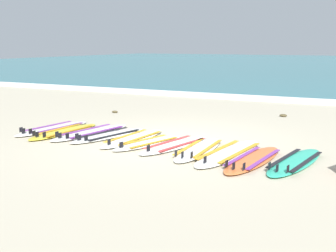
{
  "coord_description": "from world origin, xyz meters",
  "views": [
    {
      "loc": [
        4.02,
        -8.08,
        2.05
      ],
      "look_at": [
        -0.24,
        0.44,
        0.25
      ],
      "focal_mm": 47.04,
      "sensor_mm": 36.0,
      "label": 1
    }
  ],
  "objects_px": {
    "surfboard_2": "(91,132)",
    "surfboard_10": "(295,162)",
    "surfboard_9": "(253,159)",
    "surfboard_0": "(53,128)",
    "surfboard_4": "(133,138)",
    "surfboard_3": "(109,135)",
    "surfboard_5": "(149,143)",
    "surfboard_1": "(64,131)",
    "surfboard_7": "(199,149)",
    "surfboard_8": "(229,153)",
    "surfboard_6": "(175,145)"
  },
  "relations": [
    {
      "from": "surfboard_7",
      "to": "surfboard_8",
      "type": "xyz_separation_m",
      "value": [
        0.62,
        -0.01,
        -0.0
      ]
    },
    {
      "from": "surfboard_0",
      "to": "surfboard_4",
      "type": "xyz_separation_m",
      "value": [
        2.3,
        -0.1,
        -0.0
      ]
    },
    {
      "from": "surfboard_8",
      "to": "surfboard_5",
      "type": "bearing_deg",
      "value": 178.28
    },
    {
      "from": "surfboard_0",
      "to": "surfboard_7",
      "type": "bearing_deg",
      "value": -5.46
    },
    {
      "from": "surfboard_4",
      "to": "surfboard_9",
      "type": "relative_size",
      "value": 0.99
    },
    {
      "from": "surfboard_3",
      "to": "surfboard_8",
      "type": "relative_size",
      "value": 0.87
    },
    {
      "from": "surfboard_4",
      "to": "surfboard_5",
      "type": "relative_size",
      "value": 1.13
    },
    {
      "from": "surfboard_2",
      "to": "surfboard_5",
      "type": "relative_size",
      "value": 1.24
    },
    {
      "from": "surfboard_10",
      "to": "surfboard_4",
      "type": "bearing_deg",
      "value": 173.71
    },
    {
      "from": "surfboard_1",
      "to": "surfboard_4",
      "type": "distance_m",
      "value": 1.82
    },
    {
      "from": "surfboard_3",
      "to": "surfboard_5",
      "type": "bearing_deg",
      "value": -13.19
    },
    {
      "from": "surfboard_0",
      "to": "surfboard_6",
      "type": "relative_size",
      "value": 1.05
    },
    {
      "from": "surfboard_5",
      "to": "surfboard_10",
      "type": "relative_size",
      "value": 0.87
    },
    {
      "from": "surfboard_6",
      "to": "surfboard_9",
      "type": "distance_m",
      "value": 1.76
    },
    {
      "from": "surfboard_7",
      "to": "surfboard_8",
      "type": "height_order",
      "value": "same"
    },
    {
      "from": "surfboard_2",
      "to": "surfboard_6",
      "type": "bearing_deg",
      "value": -6.91
    },
    {
      "from": "surfboard_9",
      "to": "surfboard_0",
      "type": "bearing_deg",
      "value": 172.64
    },
    {
      "from": "surfboard_4",
      "to": "surfboard_7",
      "type": "xyz_separation_m",
      "value": [
        1.63,
        -0.28,
        0.0
      ]
    },
    {
      "from": "surfboard_2",
      "to": "surfboard_7",
      "type": "xyz_separation_m",
      "value": [
        2.83,
        -0.4,
        0.0
      ]
    },
    {
      "from": "surfboard_1",
      "to": "surfboard_10",
      "type": "height_order",
      "value": "same"
    },
    {
      "from": "surfboard_6",
      "to": "surfboard_7",
      "type": "distance_m",
      "value": 0.57
    },
    {
      "from": "surfboard_4",
      "to": "surfboard_5",
      "type": "bearing_deg",
      "value": -25.39
    },
    {
      "from": "surfboard_4",
      "to": "surfboard_0",
      "type": "bearing_deg",
      "value": 177.63
    },
    {
      "from": "surfboard_0",
      "to": "surfboard_6",
      "type": "xyz_separation_m",
      "value": [
        3.37,
        -0.25,
        -0.0
      ]
    },
    {
      "from": "surfboard_1",
      "to": "surfboard_2",
      "type": "distance_m",
      "value": 0.65
    },
    {
      "from": "surfboard_6",
      "to": "surfboard_9",
      "type": "height_order",
      "value": "same"
    },
    {
      "from": "surfboard_0",
      "to": "surfboard_7",
      "type": "xyz_separation_m",
      "value": [
        3.93,
        -0.38,
        0.0
      ]
    },
    {
      "from": "surfboard_10",
      "to": "surfboard_5",
      "type": "bearing_deg",
      "value": 177.23
    },
    {
      "from": "surfboard_7",
      "to": "surfboard_9",
      "type": "xyz_separation_m",
      "value": [
        1.15,
        -0.28,
        -0.0
      ]
    },
    {
      "from": "surfboard_2",
      "to": "surfboard_10",
      "type": "height_order",
      "value": "same"
    },
    {
      "from": "surfboard_0",
      "to": "surfboard_4",
      "type": "bearing_deg",
      "value": -2.37
    },
    {
      "from": "surfboard_3",
      "to": "surfboard_5",
      "type": "height_order",
      "value": "same"
    },
    {
      "from": "surfboard_7",
      "to": "surfboard_8",
      "type": "distance_m",
      "value": 0.62
    },
    {
      "from": "surfboard_2",
      "to": "surfboard_6",
      "type": "distance_m",
      "value": 2.29
    },
    {
      "from": "surfboard_4",
      "to": "surfboard_8",
      "type": "relative_size",
      "value": 0.88
    },
    {
      "from": "surfboard_2",
      "to": "surfboard_7",
      "type": "bearing_deg",
      "value": -8.0
    },
    {
      "from": "surfboard_1",
      "to": "surfboard_5",
      "type": "distance_m",
      "value": 2.33
    },
    {
      "from": "surfboard_6",
      "to": "surfboard_3",
      "type": "bearing_deg",
      "value": 173.7
    },
    {
      "from": "surfboard_6",
      "to": "surfboard_8",
      "type": "distance_m",
      "value": 1.19
    },
    {
      "from": "surfboard_9",
      "to": "surfboard_5",
      "type": "bearing_deg",
      "value": 171.96
    },
    {
      "from": "surfboard_8",
      "to": "surfboard_9",
      "type": "bearing_deg",
      "value": -26.81
    },
    {
      "from": "surfboard_2",
      "to": "surfboard_8",
      "type": "xyz_separation_m",
      "value": [
        3.45,
        -0.41,
        -0.0
      ]
    },
    {
      "from": "surfboard_3",
      "to": "surfboard_9",
      "type": "bearing_deg",
      "value": -9.8
    },
    {
      "from": "surfboard_4",
      "to": "surfboard_2",
      "type": "bearing_deg",
      "value": 174.42
    },
    {
      "from": "surfboard_7",
      "to": "surfboard_3",
      "type": "bearing_deg",
      "value": 172.21
    },
    {
      "from": "surfboard_8",
      "to": "surfboard_9",
      "type": "xyz_separation_m",
      "value": [
        0.53,
        -0.27,
        0.0
      ]
    },
    {
      "from": "surfboard_10",
      "to": "surfboard_2",
      "type": "bearing_deg",
      "value": 173.89
    },
    {
      "from": "surfboard_1",
      "to": "surfboard_3",
      "type": "relative_size",
      "value": 1.0
    },
    {
      "from": "surfboard_9",
      "to": "surfboard_6",
      "type": "bearing_deg",
      "value": 166.74
    },
    {
      "from": "surfboard_1",
      "to": "surfboard_5",
      "type": "xyz_separation_m",
      "value": [
        2.32,
        -0.16,
        -0.0
      ]
    }
  ]
}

